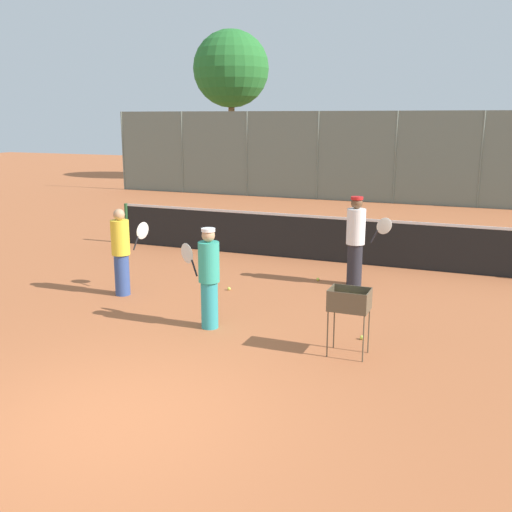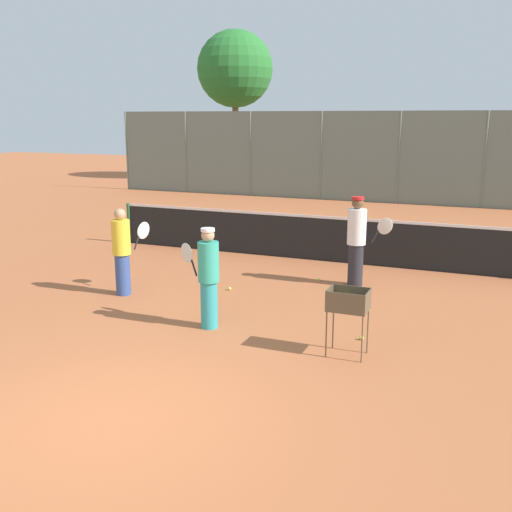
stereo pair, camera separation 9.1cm
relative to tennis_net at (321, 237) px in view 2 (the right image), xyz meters
name	(u,v)px [view 2 (the right image)]	position (x,y,z in m)	size (l,w,h in m)	color
ground_plane	(108,421)	(0.00, -8.31, -0.56)	(80.00, 80.00, 0.00)	#B26038
tennis_net	(321,237)	(0.00, 0.00, 0.00)	(10.80, 0.10, 1.07)	#26592D
back_fence	(399,158)	(0.00, 10.35, 1.21)	(24.99, 0.08, 3.54)	slate
tree_2	(235,69)	(-9.60, 16.25, 5.16)	(3.95, 3.95, 7.72)	brown
player_white_outfit	(357,240)	(1.26, -1.79, 0.37)	(0.93, 0.37, 1.80)	#26262D
player_red_cap	(122,251)	(-2.69, -4.10, 0.30)	(0.43, 0.86, 1.66)	#334C8C
player_yellow_shirt	(208,277)	(-0.35, -5.13, 0.29)	(0.85, 0.44, 1.63)	teal
ball_cart	(348,306)	(2.00, -5.42, 0.18)	(0.56, 0.41, 0.98)	brown
tennis_ball_0	(319,279)	(0.49, -1.76, -0.53)	(0.07, 0.07, 0.07)	#D1E54C
tennis_ball_2	(230,289)	(-0.94, -3.08, -0.53)	(0.07, 0.07, 0.07)	#D1E54C
tennis_ball_5	(361,338)	(2.06, -4.74, -0.53)	(0.07, 0.07, 0.07)	#D1E54C
parked_car	(310,174)	(-4.78, 14.16, 0.10)	(4.20, 1.70, 1.60)	#232328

